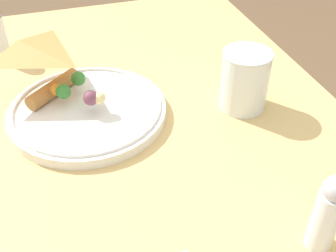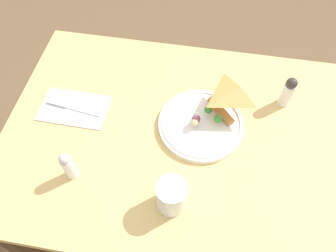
{
  "view_description": "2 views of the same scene",
  "coord_description": "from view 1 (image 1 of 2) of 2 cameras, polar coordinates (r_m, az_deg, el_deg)",
  "views": [
    {
      "loc": [
        -0.47,
        0.08,
        1.11
      ],
      "look_at": [
        -0.05,
        -0.06,
        0.76
      ],
      "focal_mm": 45.0,
      "sensor_mm": 36.0,
      "label": 1
    },
    {
      "loc": [
        0.06,
        -0.49,
        1.51
      ],
      "look_at": [
        -0.02,
        0.01,
        0.74
      ],
      "focal_mm": 35.0,
      "sensor_mm": 36.0,
      "label": 2
    }
  ],
  "objects": [
    {
      "name": "plate_pizza",
      "position": [
        0.67,
        -11.16,
        2.46
      ],
      "size": [
        0.24,
        0.24,
        0.05
      ],
      "color": "white",
      "rests_on": "dining_table"
    },
    {
      "name": "milk_glass",
      "position": [
        0.67,
        10.31,
        5.82
      ],
      "size": [
        0.08,
        0.08,
        0.1
      ],
      "color": "white",
      "rests_on": "dining_table"
    },
    {
      "name": "salt_shaker",
      "position": [
        0.48,
        20.82,
        -10.97
      ],
      "size": [
        0.03,
        0.03,
        0.1
      ],
      "color": "white",
      "rests_on": "dining_table"
    },
    {
      "name": "dining_table",
      "position": [
        0.7,
        -5.6,
        -8.81
      ],
      "size": [
        0.99,
        0.72,
        0.72
      ],
      "color": "#DBB770",
      "rests_on": "ground_plane"
    }
  ]
}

